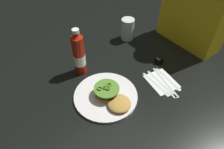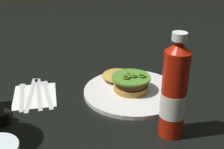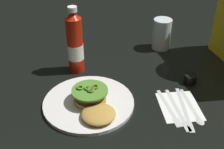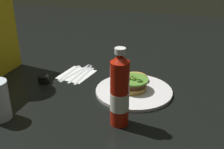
# 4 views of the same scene
# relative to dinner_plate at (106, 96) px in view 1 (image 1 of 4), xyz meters

# --- Properties ---
(ground_plane) EXTENTS (3.00, 3.00, 0.00)m
(ground_plane) POSITION_rel_dinner_plate_xyz_m (-0.05, 0.11, -0.01)
(ground_plane) COLOR black
(dinner_plate) EXTENTS (0.30, 0.30, 0.01)m
(dinner_plate) POSITION_rel_dinner_plate_xyz_m (0.00, 0.00, 0.00)
(dinner_plate) COLOR silver
(dinner_plate) RESTS_ON ground_plane
(burger_sandwich) EXTENTS (0.19, 0.12, 0.05)m
(burger_sandwich) POSITION_rel_dinner_plate_xyz_m (0.03, 0.01, 0.03)
(burger_sandwich) COLOR #B0843A
(burger_sandwich) RESTS_ON dinner_plate
(ketchup_bottle) EXTENTS (0.06, 0.06, 0.26)m
(ketchup_bottle) POSITION_rel_dinner_plate_xyz_m (-0.22, -0.00, 0.11)
(ketchup_bottle) COLOR #B21B0A
(ketchup_bottle) RESTS_ON ground_plane
(water_glass) EXTENTS (0.08, 0.08, 0.13)m
(water_glass) POSITION_rel_dinner_plate_xyz_m (-0.31, 0.38, 0.06)
(water_glass) COLOR silver
(water_glass) RESTS_ON ground_plane
(condiment_cup) EXTENTS (0.04, 0.04, 0.03)m
(condiment_cup) POSITION_rel_dinner_plate_xyz_m (-0.03, 0.38, 0.01)
(condiment_cup) COLOR black
(condiment_cup) RESTS_ON ground_plane
(napkin) EXTENTS (0.17, 0.15, 0.00)m
(napkin) POSITION_rel_dinner_plate_xyz_m (0.09, 0.28, -0.00)
(napkin) COLOR white
(napkin) RESTS_ON ground_plane
(fork_utensil) EXTENTS (0.19, 0.02, 0.00)m
(fork_utensil) POSITION_rel_dinner_plate_xyz_m (0.10, 0.25, -0.00)
(fork_utensil) COLOR silver
(fork_utensil) RESTS_ON napkin
(steak_knife) EXTENTS (0.21, 0.03, 0.00)m
(steak_knife) POSITION_rel_dinner_plate_xyz_m (0.11, 0.27, -0.00)
(steak_knife) COLOR silver
(steak_knife) RESTS_ON napkin
(butter_knife) EXTENTS (0.21, 0.07, 0.00)m
(butter_knife) POSITION_rel_dinner_plate_xyz_m (0.12, 0.29, -0.00)
(butter_knife) COLOR silver
(butter_knife) RESTS_ON napkin
(spoon_utensil) EXTENTS (0.18, 0.04, 0.00)m
(spoon_utensil) POSITION_rel_dinner_plate_xyz_m (0.12, 0.32, -0.00)
(spoon_utensil) COLOR silver
(spoon_utensil) RESTS_ON napkin
(diner_person) EXTENTS (0.37, 0.16, 0.54)m
(diner_person) POSITION_rel_dinner_plate_xyz_m (-0.06, 0.66, 0.23)
(diner_person) COLOR gold
(diner_person) RESTS_ON ground_plane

